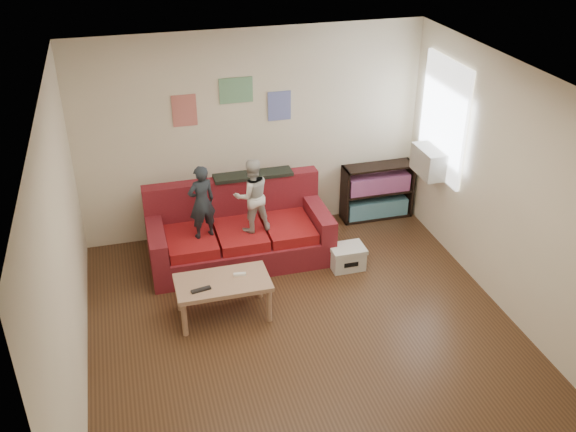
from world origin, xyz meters
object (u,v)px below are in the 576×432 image
object	(u,v)px
sofa	(239,233)
bookshelf	(377,194)
child_b	(252,196)
child_a	(202,202)
coffee_table	(223,286)
file_box	(347,257)

from	to	relation	value
sofa	bookshelf	bearing A→B (deg)	13.92
child_b	bookshelf	bearing A→B (deg)	-166.97
child_a	coffee_table	world-z (taller)	child_a
coffee_table	file_box	xyz separation A→B (m)	(1.64, 0.54, -0.24)
sofa	file_box	bearing A→B (deg)	-26.50
file_box	child_a	bearing A→B (deg)	165.44
sofa	coffee_table	distance (m)	1.23
sofa	coffee_table	bearing A→B (deg)	-109.38
child_b	file_box	bearing A→B (deg)	151.32
child_b	child_a	bearing A→B (deg)	-6.69
coffee_table	bookshelf	world-z (taller)	bookshelf
child_b	coffee_table	xyz separation A→B (m)	(-0.55, -0.98, -0.54)
coffee_table	bookshelf	bearing A→B (deg)	33.98
child_b	coffee_table	size ratio (longest dim) A/B	0.91
child_b	coffee_table	world-z (taller)	child_b
coffee_table	child_b	bearing A→B (deg)	60.52
child_a	child_b	bearing A→B (deg)	163.73
sofa	file_box	xyz separation A→B (m)	(1.23, -0.61, -0.18)
sofa	coffee_table	world-z (taller)	sofa
file_box	bookshelf	bearing A→B (deg)	53.20
sofa	child_a	xyz separation A→B (m)	(-0.45, -0.18, 0.60)
child_a	sofa	bearing A→B (deg)	-175.00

